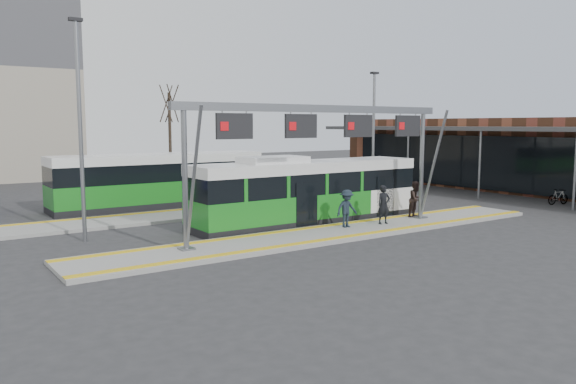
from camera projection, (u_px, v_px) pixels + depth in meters
The scene contains 17 objects.
ground at pixel (334, 235), 23.33m from camera, with size 120.00×120.00×0.00m, color #2D2D30.
platform_main at pixel (334, 233), 23.32m from camera, with size 22.00×3.00×0.15m, color gray.
platform_second at pixel (168, 216), 27.63m from camera, with size 20.00×3.00×0.15m, color gray.
tactile_main at pixel (334, 231), 23.31m from camera, with size 22.00×2.65×0.02m.
tactile_second at pixel (160, 211), 28.56m from camera, with size 20.00×0.35×0.02m.
gantry at pixel (325, 131), 22.83m from camera, with size 13.00×1.68×5.20m.
station_building at pixel (545, 154), 38.55m from camera, with size 11.50×32.00×5.00m.
hero_bus at pixel (307, 192), 26.02m from camera, with size 11.52×2.54×3.16m.
bg_bus_green at pixel (160, 181), 31.28m from camera, with size 11.80×2.52×2.95m.
passenger_a at pixel (384, 205), 24.97m from camera, with size 0.63×0.41×1.73m, color black.
passenger_b at pixel (416, 199), 26.87m from camera, with size 0.83×0.65×1.71m, color black.
passenger_c at pixel (347, 209), 24.14m from camera, with size 1.05×0.61×1.63m, color #1A242F.
bicycle_d at pixel (558, 197), 32.07m from camera, with size 0.42×1.49×0.90m, color gray.
tree_left at pixel (19, 102), 44.46m from camera, with size 1.40×1.40×8.35m.
tree_mid at pixel (169, 104), 51.53m from camera, with size 1.40×1.40×8.48m.
lamp_west at pixel (80, 126), 21.45m from camera, with size 0.50×0.25×8.53m.
lamp_east at pixel (373, 133), 33.02m from camera, with size 0.50×0.25×7.60m.
Camera 1 is at (-14.56, -17.84, 4.56)m, focal length 35.00 mm.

